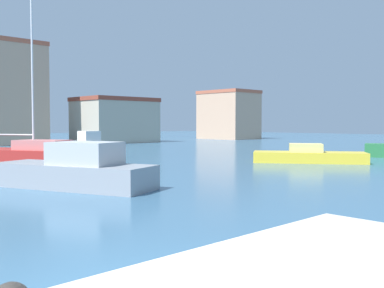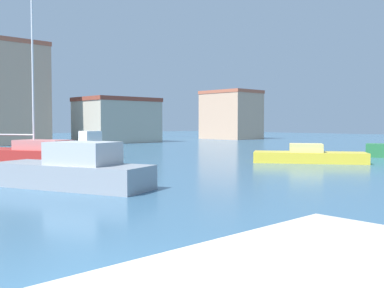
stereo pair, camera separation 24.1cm
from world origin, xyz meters
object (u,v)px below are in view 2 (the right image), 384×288
at_px(motorboat_white_behind_lamppost, 86,146).
at_px(motorboat_yellow_distant_east, 309,156).
at_px(motorboat_grey_mid_harbor, 73,171).
at_px(sailboat_red_far_right, 35,154).

relative_size(motorboat_white_behind_lamppost, motorboat_yellow_distant_east, 0.70).
xyz_separation_m(motorboat_yellow_distant_east, motorboat_grey_mid_harbor, (-16.21, 0.07, 0.24)).
relative_size(motorboat_white_behind_lamppost, sailboat_red_far_right, 0.46).
bearing_deg(motorboat_white_behind_lamppost, motorboat_yellow_distant_east, -70.33).
height_order(motorboat_yellow_distant_east, motorboat_grey_mid_harbor, motorboat_grey_mid_harbor).
xyz_separation_m(motorboat_yellow_distant_east, sailboat_red_far_right, (-12.72, 11.34, 0.15)).
bearing_deg(motorboat_grey_mid_harbor, sailboat_red_far_right, 72.77).
bearing_deg(sailboat_red_far_right, motorboat_yellow_distant_east, -41.73).
xyz_separation_m(motorboat_white_behind_lamppost, sailboat_red_far_right, (-6.67, -5.57, -0.08)).
relative_size(sailboat_red_far_right, motorboat_grey_mid_harbor, 1.53).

